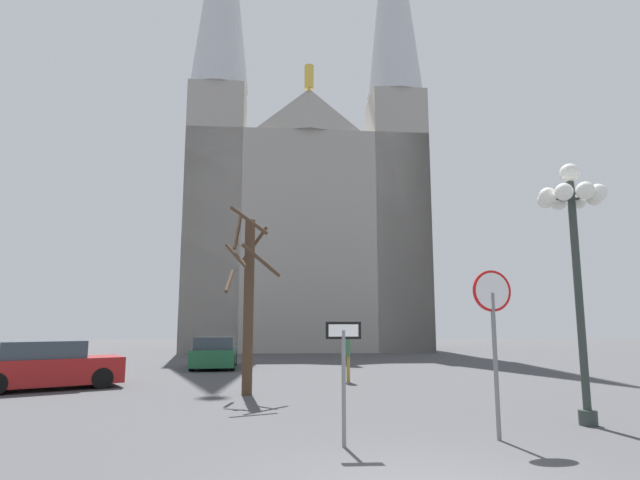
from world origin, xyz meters
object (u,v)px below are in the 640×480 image
Objects in this scene: parked_car_near_green at (215,353)px; parked_car_far_red at (47,366)px; cathedral at (306,192)px; stop_sign at (493,320)px; bare_tree at (248,296)px; pedestrian_walking at (346,350)px; one_way_arrow_sign at (344,365)px; street_lamp at (574,227)px.

parked_car_near_green is 8.49m from parked_car_far_red.
cathedral is at bearing 67.48° from parked_car_far_red.
stop_sign is 7.85m from bare_tree.
pedestrian_walking is at bearing -89.12° from cathedral.
parked_car_far_red is (-11.01, 7.92, -1.39)m from stop_sign.
parked_car_near_green is 0.96× the size of parked_car_far_red.
cathedral reaches higher than one_way_arrow_sign.
stop_sign is 0.55× the size of street_lamp.
bare_tree is 1.25× the size of parked_car_near_green.
street_lamp is 3.05× the size of pedestrian_walking.
parked_car_near_green is at bearing 104.34° from one_way_arrow_sign.
cathedral reaches higher than pedestrian_walking.
cathedral is at bearing 82.99° from bare_tree.
cathedral is 25.69m from bare_tree.
street_lamp is 1.21× the size of parked_car_far_red.
one_way_arrow_sign is 11.64m from parked_car_far_red.
street_lamp is at bearing -57.20° from parked_car_near_green.
stop_sign is 13.63m from parked_car_far_red.
parked_car_far_red is at bearing -172.52° from pedestrian_walking.
street_lamp reaches higher than stop_sign.
pedestrian_walking is at bearing 99.46° from stop_sign.
pedestrian_walking is (1.25, 9.44, -0.25)m from one_way_arrow_sign.
parked_car_near_green is (-9.08, 14.09, -3.39)m from street_lamp.
bare_tree is 1.20× the size of parked_car_far_red.
parked_car_near_green is (-6.74, 15.25, -1.42)m from stop_sign.
parked_car_near_green is at bearing 102.22° from bare_tree.
bare_tree is at bearing 107.23° from one_way_arrow_sign.
cathedral reaches higher than street_lamp.
stop_sign is 9.34m from pedestrian_walking.
parked_car_far_red is (-9.16, -22.10, -11.26)m from cathedral.
street_lamp is (4.19, -28.85, -7.91)m from cathedral.
cathedral is 32.12m from one_way_arrow_sign.
pedestrian_walking is (-3.87, 8.00, -2.96)m from street_lamp.
cathedral is 13.22× the size of stop_sign.
one_way_arrow_sign is 0.38× the size of street_lamp.
bare_tree is (-7.12, 5.03, -1.25)m from street_lamp.
stop_sign is 2.89m from one_way_arrow_sign.
bare_tree is 6.80m from parked_car_far_red.
street_lamp is at bearing -26.85° from parked_car_far_red.
parked_car_near_green is (-1.96, 9.07, -2.14)m from bare_tree.
pedestrian_walking is (5.21, -6.09, 0.43)m from parked_car_near_green.
street_lamp is 1.26× the size of parked_car_near_green.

